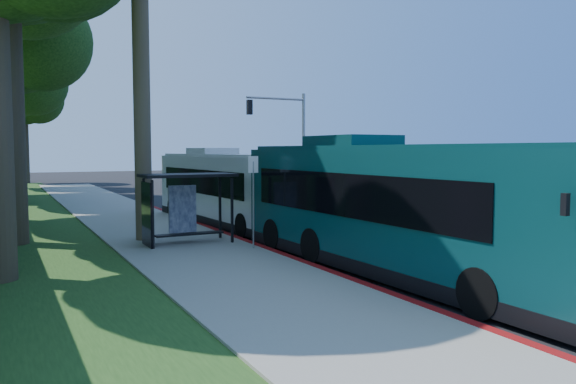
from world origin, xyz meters
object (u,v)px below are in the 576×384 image
pickup (290,198)px  bus_shelter (180,195)px  white_bus (228,187)px  teal_bus (393,206)px

pickup → bus_shelter: bearing=-138.4°
bus_shelter → pickup: bearing=43.9°
white_bus → bus_shelter: bearing=-131.3°
teal_bus → pickup: bearing=71.1°
white_bus → pickup: white_bus is taller
bus_shelter → teal_bus: (3.96, -6.85, 0.05)m
teal_bus → pickup: (4.72, 15.19, -1.13)m
white_bus → teal_bus: bearing=-91.3°
teal_bus → bus_shelter: bearing=118.4°
bus_shelter → teal_bus: teal_bus is taller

